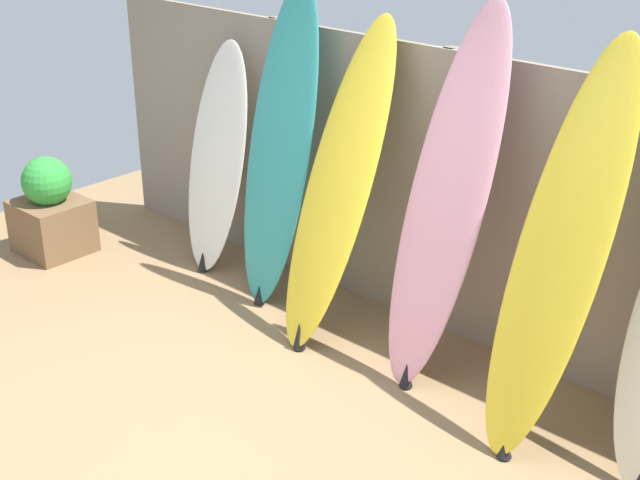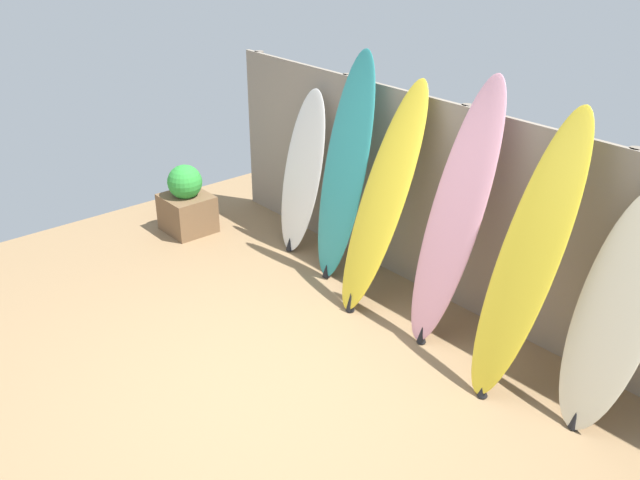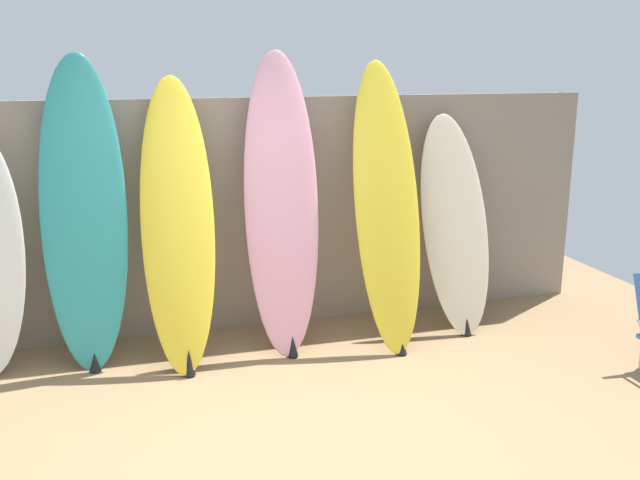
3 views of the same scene
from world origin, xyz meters
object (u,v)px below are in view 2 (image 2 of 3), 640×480
at_px(surfboard_teal_1, 345,169).
at_px(surfboard_yellow_4, 529,257).
at_px(surfboard_cream_5, 615,314).
at_px(planter_box, 187,203).
at_px(surfboard_yellow_2, 383,199).
at_px(surfboard_white_0, 302,173).
at_px(surfboard_pink_3, 456,215).

height_order(surfboard_teal_1, surfboard_yellow_4, surfboard_teal_1).
bearing_deg(surfboard_cream_5, planter_box, -172.23).
xyz_separation_m(surfboard_yellow_2, surfboard_yellow_4, (1.51, -0.06, 0.06)).
bearing_deg(surfboard_white_0, surfboard_cream_5, -1.57).
xyz_separation_m(surfboard_white_0, planter_box, (-1.12, -0.71, -0.49)).
relative_size(surfboard_white_0, surfboard_teal_1, 0.77).
height_order(surfboard_yellow_2, surfboard_cream_5, surfboard_yellow_2).
height_order(surfboard_white_0, surfboard_teal_1, surfboard_teal_1).
relative_size(surfboard_teal_1, surfboard_yellow_2, 1.08).
bearing_deg(surfboard_cream_5, surfboard_white_0, 178.43).
bearing_deg(surfboard_yellow_2, surfboard_yellow_4, -2.44).
distance_m(surfboard_white_0, planter_box, 1.41).
relative_size(surfboard_white_0, surfboard_yellow_2, 0.83).
distance_m(surfboard_pink_3, planter_box, 3.30).
distance_m(surfboard_yellow_2, surfboard_cream_5, 2.15).
bearing_deg(planter_box, surfboard_white_0, 32.59).
bearing_deg(surfboard_yellow_4, planter_box, -172.72).
height_order(surfboard_teal_1, surfboard_cream_5, surfboard_teal_1).
bearing_deg(planter_box, surfboard_cream_5, 7.77).
bearing_deg(surfboard_teal_1, surfboard_yellow_4, -4.73).
relative_size(surfboard_yellow_2, surfboard_pink_3, 0.92).
xyz_separation_m(surfboard_teal_1, planter_box, (-1.79, -0.68, -0.73)).
distance_m(surfboard_white_0, surfboard_pink_3, 2.05).
xyz_separation_m(surfboard_pink_3, surfboard_cream_5, (1.39, 0.00, -0.25)).
height_order(surfboard_pink_3, surfboard_cream_5, surfboard_pink_3).
xyz_separation_m(surfboard_yellow_2, surfboard_pink_3, (0.75, 0.05, 0.09)).
bearing_deg(surfboard_yellow_2, surfboard_white_0, 173.40).
height_order(surfboard_teal_1, surfboard_yellow_2, surfboard_teal_1).
distance_m(surfboard_yellow_2, surfboard_yellow_4, 1.51).
relative_size(surfboard_yellow_2, surfboard_yellow_4, 0.95).
distance_m(surfboard_yellow_2, surfboard_pink_3, 0.75).
xyz_separation_m(surfboard_yellow_2, surfboard_cream_5, (2.14, 0.06, -0.16)).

